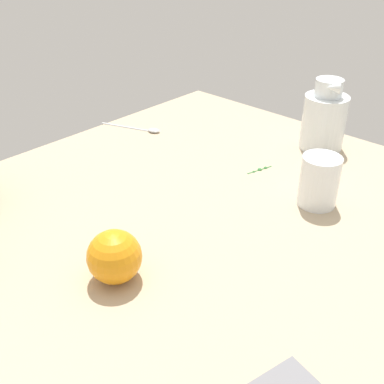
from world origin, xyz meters
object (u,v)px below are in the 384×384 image
(juice_glass, at_px, (319,183))
(loose_orange_1, at_px, (113,255))
(juice_pitcher, at_px, (323,123))
(spoon, at_px, (139,128))

(juice_glass, bearing_deg, loose_orange_1, 163.43)
(juice_pitcher, relative_size, juice_glass, 1.75)
(juice_pitcher, xyz_separation_m, juice_glass, (-0.24, -0.13, -0.02))
(spoon, bearing_deg, juice_glass, -90.76)
(loose_orange_1, relative_size, spoon, 0.51)
(juice_pitcher, xyz_separation_m, loose_orange_1, (-0.66, -0.00, -0.02))
(juice_glass, relative_size, spoon, 0.61)
(juice_pitcher, bearing_deg, loose_orange_1, -179.61)
(juice_glass, bearing_deg, spoon, 89.24)
(juice_pitcher, height_order, loose_orange_1, juice_pitcher)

